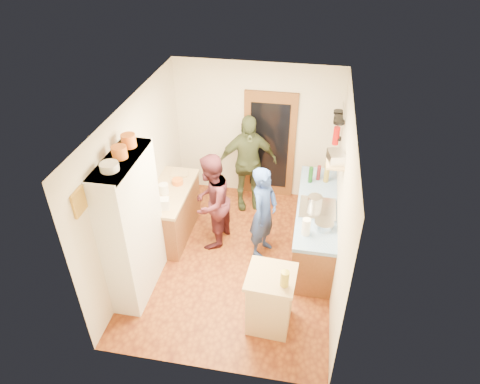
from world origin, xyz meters
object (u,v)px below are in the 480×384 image
(hutch_body, at_px, (132,228))
(person_back, at_px, (248,163))
(island_base, at_px, (270,301))
(person_hob, at_px, (265,214))
(person_left, at_px, (214,201))
(right_counter_base, at_px, (315,228))

(hutch_body, distance_m, person_back, 2.62)
(island_base, distance_m, person_back, 2.82)
(person_hob, bearing_deg, hutch_body, 140.59)
(person_left, bearing_deg, person_back, 172.54)
(island_base, distance_m, person_left, 1.94)
(hutch_body, bearing_deg, person_left, 53.77)
(hutch_body, xyz_separation_m, person_hob, (1.70, 1.03, -0.31))
(person_back, bearing_deg, person_left, -127.44)
(person_hob, distance_m, person_left, 0.86)
(right_counter_base, relative_size, person_left, 1.32)
(hutch_body, bearing_deg, right_counter_base, 27.47)
(hutch_body, height_order, person_back, hutch_body)
(right_counter_base, xyz_separation_m, person_left, (-1.64, -0.12, 0.41))
(right_counter_base, distance_m, person_back, 1.70)
(hutch_body, xyz_separation_m, island_base, (1.97, -0.36, -0.67))
(right_counter_base, distance_m, person_hob, 0.92)
(person_left, bearing_deg, hutch_body, -25.75)
(right_counter_base, height_order, person_hob, person_hob)
(hutch_body, distance_m, person_hob, 2.01)
(right_counter_base, relative_size, person_hob, 1.39)
(hutch_body, distance_m, island_base, 2.12)
(island_base, xyz_separation_m, person_hob, (-0.27, 1.39, 0.36))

